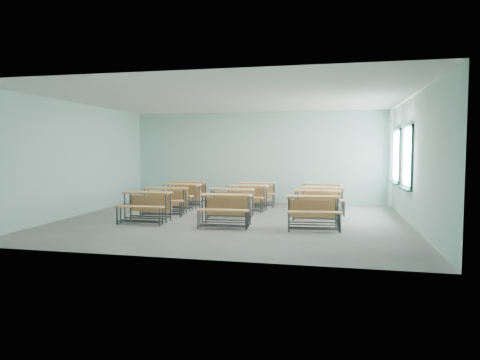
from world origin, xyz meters
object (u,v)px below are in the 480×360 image
object	(u,v)px
desk_unit_r1c1	(231,198)
desk_unit_r2c2	(323,196)
desk_unit_r1c2	(317,200)
desk_unit_r0c1	(226,205)
desk_unit_r1c0	(165,197)
desk_unit_r3c1	(257,190)
desk_unit_r3c2	(321,192)
desk_unit_r2c0	(180,192)
desk_unit_r0c0	(146,202)
desk_unit_r0c2	(313,207)
desk_unit_r2c1	(247,194)
desk_unit_r3c0	(188,189)

from	to	relation	value
desk_unit_r1c1	desk_unit_r2c2	distance (m)	2.71
desk_unit_r1c2	desk_unit_r1c1	bearing A→B (deg)	-175.23
desk_unit_r0c1	desk_unit_r1c0	distance (m)	2.62
desk_unit_r1c2	desk_unit_r3c1	size ratio (longest dim) A/B	0.99
desk_unit_r0c1	desk_unit_r3c2	size ratio (longest dim) A/B	0.97
desk_unit_r0c1	desk_unit_r2c0	distance (m)	3.61
desk_unit_r0c0	desk_unit_r2c0	distance (m)	2.67
desk_unit_r1c0	desk_unit_r1c1	bearing A→B (deg)	-4.36
desk_unit_r3c2	desk_unit_r0c2	bearing A→B (deg)	-85.22
desk_unit_r1c1	desk_unit_r1c2	size ratio (longest dim) A/B	0.99
desk_unit_r1c0	desk_unit_r2c2	xyz separation A→B (m)	(4.45, 1.15, 0.00)
desk_unit_r0c2	desk_unit_r2c2	size ratio (longest dim) A/B	1.01
desk_unit_r3c2	desk_unit_r2c0	bearing A→B (deg)	-160.02
desk_unit_r1c1	desk_unit_r3c1	size ratio (longest dim) A/B	0.98
desk_unit_r1c0	desk_unit_r1c1	size ratio (longest dim) A/B	1.04
desk_unit_r0c2	desk_unit_r2c0	xyz separation A→B (m)	(-4.34, 2.73, 0.00)
desk_unit_r2c1	desk_unit_r3c0	bearing A→B (deg)	159.01
desk_unit_r2c2	desk_unit_r3c2	world-z (taller)	same
desk_unit_r3c0	desk_unit_r3c2	size ratio (longest dim) A/B	0.98
desk_unit_r1c1	desk_unit_r2c1	size ratio (longest dim) A/B	0.98
desk_unit_r0c1	desk_unit_r3c1	xyz separation A→B (m)	(0.07, 3.98, 0.00)
desk_unit_r3c1	desk_unit_r1c2	bearing A→B (deg)	-53.46
desk_unit_r0c0	desk_unit_r0c2	size ratio (longest dim) A/B	0.94
desk_unit_r0c0	desk_unit_r3c0	xyz separation A→B (m)	(-0.17, 3.74, 0.00)
desk_unit_r0c2	desk_unit_r1c2	xyz separation A→B (m)	(0.04, 1.46, 0.00)
desk_unit_r3c1	desk_unit_r0c2	bearing A→B (deg)	-66.49
desk_unit_r1c0	desk_unit_r3c1	size ratio (longest dim) A/B	1.02
desk_unit_r0c2	desk_unit_r3c2	size ratio (longest dim) A/B	1.01
desk_unit_r1c1	desk_unit_r3c2	world-z (taller)	same
desk_unit_r2c0	desk_unit_r3c1	xyz separation A→B (m)	(2.30, 1.14, 0.00)
desk_unit_r0c1	desk_unit_r3c0	xyz separation A→B (m)	(-2.35, 3.90, 0.00)
desk_unit_r1c0	desk_unit_r1c1	distance (m)	1.97
desk_unit_r0c2	desk_unit_r2c2	xyz separation A→B (m)	(0.16, 2.49, 0.00)
desk_unit_r0c1	desk_unit_r1c0	bearing A→B (deg)	143.32
desk_unit_r1c1	desk_unit_r3c0	bearing A→B (deg)	129.26
desk_unit_r0c1	desk_unit_r2c0	bearing A→B (deg)	125.14
desk_unit_r2c0	desk_unit_r0c0	bearing A→B (deg)	-82.13
desk_unit_r0c0	desk_unit_r2c0	size ratio (longest dim) A/B	0.94
desk_unit_r1c1	desk_unit_r2c2	world-z (taller)	same
desk_unit_r3c1	desk_unit_r3c2	size ratio (longest dim) A/B	0.99
desk_unit_r3c1	desk_unit_r3c2	world-z (taller)	same
desk_unit_r0c2	desk_unit_r1c0	xyz separation A→B (m)	(-4.29, 1.35, 0.00)
desk_unit_r1c1	desk_unit_r3c1	distance (m)	2.47
desk_unit_r0c0	desk_unit_r3c1	size ratio (longest dim) A/B	0.96
desk_unit_r1c2	desk_unit_r2c0	bearing A→B (deg)	167.50
desk_unit_r1c2	desk_unit_r0c0	bearing A→B (deg)	-158.35
desk_unit_r1c0	desk_unit_r2c0	world-z (taller)	same
desk_unit_r1c0	desk_unit_r3c2	xyz separation A→B (m)	(4.36, 2.50, 0.00)
desk_unit_r0c2	desk_unit_r3c1	world-z (taller)	same
desk_unit_r3c2	desk_unit_r1c2	bearing A→B (deg)	-84.93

